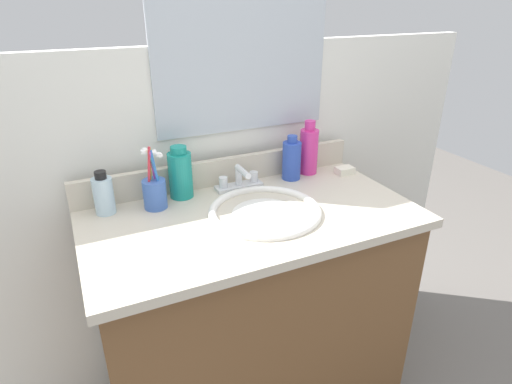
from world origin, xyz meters
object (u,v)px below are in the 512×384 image
object	(u,v)px
bottle_gel_clear	(104,195)
bottle_mouthwash_teal	(180,174)
faucet	(239,181)
cup_blue_plastic	(155,191)
bottle_shampoo_blue	(292,160)
soap_bar	(345,170)
bottle_soap_pink	(309,150)

from	to	relation	value
bottle_gel_clear	bottle_mouthwash_teal	world-z (taller)	bottle_mouthwash_teal
faucet	cup_blue_plastic	world-z (taller)	cup_blue_plastic
bottle_shampoo_blue	bottle_mouthwash_teal	xyz separation A→B (m)	(-0.39, 0.02, 0.01)
cup_blue_plastic	soap_bar	size ratio (longest dim) A/B	3.06
faucet	bottle_mouthwash_teal	xyz separation A→B (m)	(-0.19, 0.02, 0.05)
bottle_shampoo_blue	cup_blue_plastic	world-z (taller)	cup_blue_plastic
faucet	bottle_soap_pink	bearing A→B (deg)	5.08
bottle_shampoo_blue	bottle_mouthwash_teal	distance (m)	0.39
bottle_gel_clear	soap_bar	bearing A→B (deg)	-3.18
faucet	bottle_shampoo_blue	world-z (taller)	bottle_shampoo_blue
bottle_shampoo_blue	cup_blue_plastic	distance (m)	0.48
bottle_soap_pink	soap_bar	size ratio (longest dim) A/B	3.02
bottle_gel_clear	faucet	bearing A→B (deg)	-0.81
cup_blue_plastic	bottle_shampoo_blue	bearing A→B (deg)	2.91
faucet	bottle_mouthwash_teal	world-z (taller)	bottle_mouthwash_teal
faucet	bottle_mouthwash_teal	distance (m)	0.20
cup_blue_plastic	bottle_mouthwash_teal	bearing A→B (deg)	25.00
soap_bar	cup_blue_plastic	bearing A→B (deg)	178.50
bottle_shampoo_blue	bottle_soap_pink	bearing A→B (deg)	15.20
bottle_gel_clear	bottle_mouthwash_teal	bearing A→B (deg)	3.78
faucet	bottle_gel_clear	xyz separation A→B (m)	(-0.43, 0.01, 0.03)
faucet	bottle_gel_clear	bearing A→B (deg)	179.19
soap_bar	bottle_mouthwash_teal	bearing A→B (deg)	174.04
bottle_gel_clear	cup_blue_plastic	size ratio (longest dim) A/B	0.68
faucet	bottle_shampoo_blue	xyz separation A→B (m)	(0.20, 0.00, 0.04)
bottle_mouthwash_teal	bottle_soap_pink	bearing A→B (deg)	0.39
cup_blue_plastic	bottle_soap_pink	bearing A→B (deg)	4.73
bottle_shampoo_blue	bottle_soap_pink	size ratio (longest dim) A/B	0.81
bottle_shampoo_blue	bottle_mouthwash_teal	bearing A→B (deg)	177.21
bottle_gel_clear	cup_blue_plastic	xyz separation A→B (m)	(0.14, -0.03, -0.01)
bottle_gel_clear	soap_bar	size ratio (longest dim) A/B	2.07
bottle_mouthwash_teal	bottle_shampoo_blue	bearing A→B (deg)	-2.79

